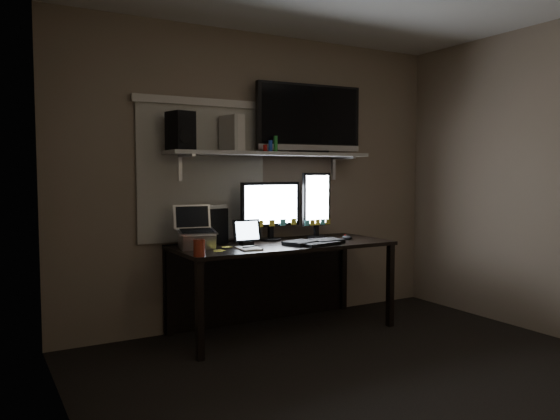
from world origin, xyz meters
TOP-DOWN VIEW (x-y plane):
  - floor at (0.00, 0.00)m, footprint 3.60×3.60m
  - back_wall at (0.00, 1.80)m, footprint 3.60×0.00m
  - left_wall at (-1.80, 0.00)m, footprint 0.00×3.60m
  - window_blinds at (-0.55, 1.79)m, footprint 1.10×0.02m
  - desk at (0.00, 1.55)m, footprint 1.80×0.75m
  - wall_shelf at (0.00, 1.62)m, footprint 1.80×0.35m
  - monitor_landscape at (-0.00, 1.63)m, footprint 0.58×0.12m
  - monitor_portrait at (0.44, 1.60)m, footprint 0.30×0.08m
  - keyboard at (0.20, 1.27)m, footprint 0.54×0.30m
  - mouse at (0.59, 1.35)m, footprint 0.08×0.11m
  - notepad at (-0.40, 1.25)m, footprint 0.17×0.23m
  - tablet at (-0.31, 1.48)m, footprint 0.24×0.10m
  - file_sorter at (-0.52, 1.67)m, footprint 0.26×0.18m
  - laptop at (-0.73, 1.47)m, footprint 0.32×0.27m
  - cup at (-0.85, 1.10)m, footprint 0.09×0.09m
  - sticky_notes at (-0.50, 1.36)m, footprint 0.30×0.23m
  - tv at (0.39, 1.64)m, footprint 1.01×0.25m
  - game_console at (-0.36, 1.64)m, footprint 0.13×0.26m
  - speaker at (-0.80, 1.61)m, footprint 0.20×0.23m
  - bottles at (-0.03, 1.58)m, footprint 0.21×0.07m

SIDE VIEW (x-z plane):
  - floor at x=0.00m, z-range 0.00..0.00m
  - desk at x=0.00m, z-range 0.19..0.92m
  - sticky_notes at x=-0.50m, z-range 0.73..0.73m
  - notepad at x=-0.40m, z-range 0.73..0.74m
  - keyboard at x=0.20m, z-range 0.73..0.76m
  - mouse at x=0.59m, z-range 0.73..0.77m
  - cup at x=-0.85m, z-range 0.73..0.85m
  - tablet at x=-0.31m, z-range 0.73..0.94m
  - file_sorter at x=-0.52m, z-range 0.73..1.04m
  - laptop at x=-0.73m, z-range 0.73..1.05m
  - monitor_landscape at x=0.00m, z-range 0.73..1.24m
  - monitor_portrait at x=0.44m, z-range 0.73..1.31m
  - back_wall at x=0.00m, z-range -0.55..3.05m
  - left_wall at x=-1.80m, z-range -0.55..3.05m
  - window_blinds at x=-0.55m, z-range 0.75..1.85m
  - wall_shelf at x=0.00m, z-range 1.45..1.48m
  - bottles at x=-0.03m, z-range 1.48..1.61m
  - game_console at x=-0.36m, z-range 1.48..1.77m
  - speaker at x=-0.80m, z-range 1.48..1.77m
  - tv at x=0.39m, z-range 1.48..2.08m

